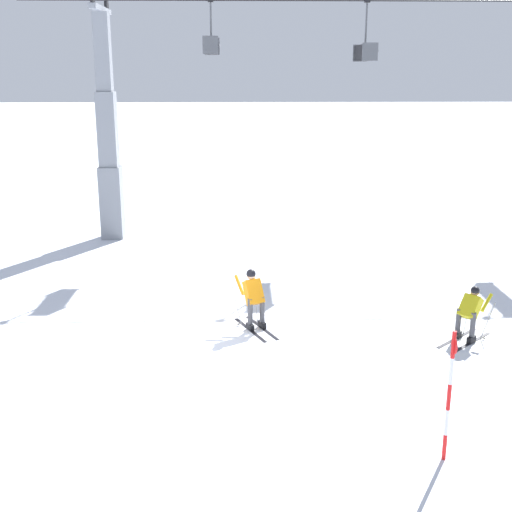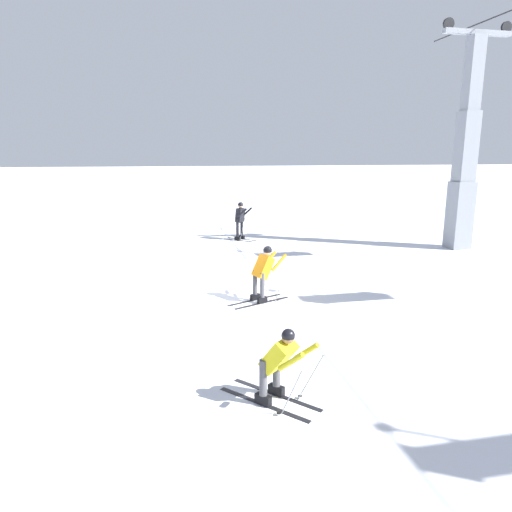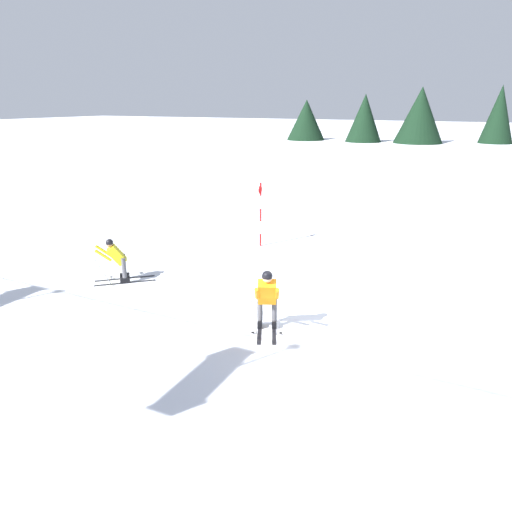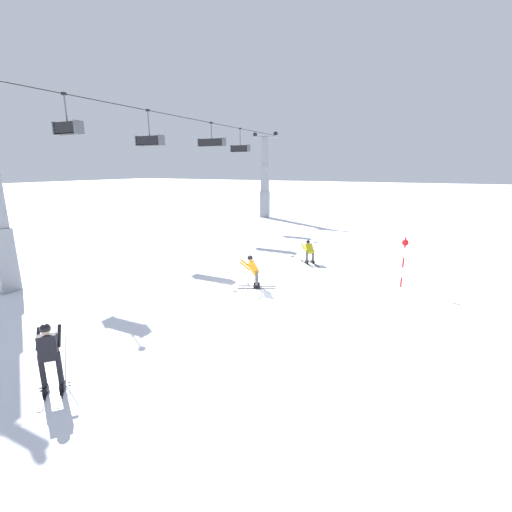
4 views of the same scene
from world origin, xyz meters
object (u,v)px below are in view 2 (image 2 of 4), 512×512
at_px(skier_distant_downhill, 279,361).
at_px(skier_carving_main, 263,270).
at_px(skier_distant_uphill, 240,218).
at_px(lift_tower_near, 465,159).

bearing_deg(skier_distant_downhill, skier_carving_main, 170.18).
bearing_deg(skier_carving_main, skier_distant_uphill, 174.26).
height_order(lift_tower_near, skier_distant_downhill, lift_tower_near).
relative_size(skier_distant_uphill, skier_distant_downhill, 1.10).
bearing_deg(lift_tower_near, skier_distant_downhill, -44.86).
height_order(skier_carving_main, lift_tower_near, lift_tower_near).
height_order(lift_tower_near, skier_distant_uphill, lift_tower_near).
bearing_deg(skier_carving_main, lift_tower_near, 118.94).
xyz_separation_m(skier_carving_main, skier_distant_uphill, (-9.17, 0.92, 0.17)).
bearing_deg(skier_distant_downhill, skier_distant_uphill, 172.75).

